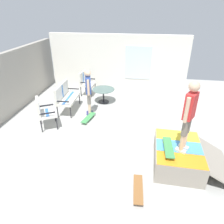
% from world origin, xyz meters
% --- Properties ---
extents(ground_plane, '(12.00, 12.00, 0.10)m').
position_xyz_m(ground_plane, '(0.00, 0.00, -0.05)').
color(ground_plane, '#A8A8A3').
extents(house_facade, '(0.23, 6.00, 2.50)m').
position_xyz_m(house_facade, '(3.80, 0.49, 1.25)').
color(house_facade, white).
rests_on(house_facade, ground_plane).
extents(skate_ramp, '(1.49, 1.85, 0.55)m').
position_xyz_m(skate_ramp, '(-0.95, -1.68, 0.27)').
color(skate_ramp, gray).
rests_on(skate_ramp, ground_plane).
extents(patio_bench, '(1.27, 0.59, 1.02)m').
position_xyz_m(patio_bench, '(1.46, 2.12, 0.62)').
color(patio_bench, black).
rests_on(patio_bench, ground_plane).
extents(patio_chair_near_house, '(0.67, 0.60, 1.02)m').
position_xyz_m(patio_chair_near_house, '(3.10, 1.82, 0.61)').
color(patio_chair_near_house, black).
rests_on(patio_chair_near_house, ground_plane).
extents(patio_chair_by_wall, '(0.81, 0.78, 1.02)m').
position_xyz_m(patio_chair_by_wall, '(0.17, 2.36, 0.61)').
color(patio_chair_by_wall, black).
rests_on(patio_chair_by_wall, ground_plane).
extents(patio_table, '(0.90, 0.90, 0.57)m').
position_xyz_m(patio_table, '(2.39, 0.87, 0.40)').
color(patio_table, black).
rests_on(patio_table, ground_plane).
extents(person_watching, '(0.47, 0.31, 1.65)m').
position_xyz_m(person_watching, '(1.32, 1.18, 0.96)').
color(person_watching, navy).
rests_on(person_watching, ground_plane).
extents(person_skater, '(0.43, 0.35, 1.68)m').
position_xyz_m(person_skater, '(-1.07, -1.70, 1.53)').
color(person_skater, silver).
rests_on(person_skater, skate_ramp).
extents(skateboard_by_bench, '(0.82, 0.36, 0.10)m').
position_xyz_m(skateboard_by_bench, '(0.86, 1.10, 0.08)').
color(skateboard_by_bench, '#3F8C4C').
rests_on(skateboard_by_bench, ground_plane).
extents(skateboard_spare, '(0.81, 0.25, 0.10)m').
position_xyz_m(skateboard_spare, '(-1.98, -0.75, 0.08)').
color(skateboard_spare, brown).
rests_on(skateboard_spare, ground_plane).
extents(skateboard_on_ramp, '(0.81, 0.23, 0.10)m').
position_xyz_m(skateboard_on_ramp, '(-1.14, -1.37, 0.63)').
color(skateboard_on_ramp, '#3F8C4C').
rests_on(skateboard_on_ramp, skate_ramp).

